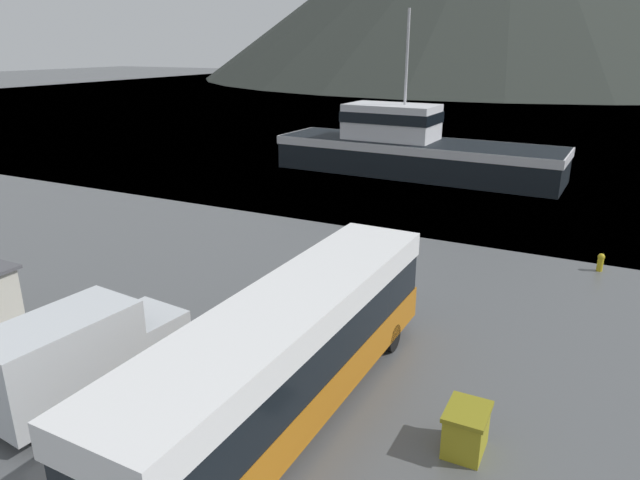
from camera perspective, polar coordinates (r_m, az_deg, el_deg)
name	(u,v)px	position (r m, az deg, el deg)	size (l,w,h in m)	color
water_surface	(594,88)	(147.29, 25.71, 13.52)	(240.00, 240.00, 0.00)	slate
tour_bus	(291,350)	(14.86, -2.95, -10.92)	(2.74, 12.69, 3.43)	#B26614
delivery_van	(81,353)	(17.14, -22.80, -10.34)	(2.57, 5.87, 2.60)	silver
fishing_boat	(411,148)	(43.95, 9.13, 9.03)	(21.49, 6.35, 11.77)	black
storage_bin	(466,430)	(14.79, 14.38, -17.90)	(0.99, 1.27, 1.16)	olive
small_boat	(327,159)	(47.24, 0.75, 8.12)	(6.41, 5.87, 0.90)	#1E5138
mooring_bollard	(601,261)	(27.50, 26.25, -1.94)	(0.29, 0.29, 0.80)	#B29919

